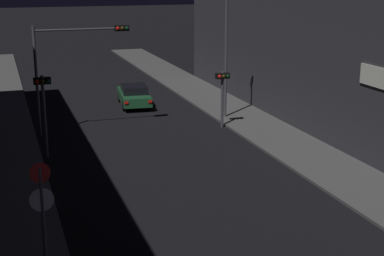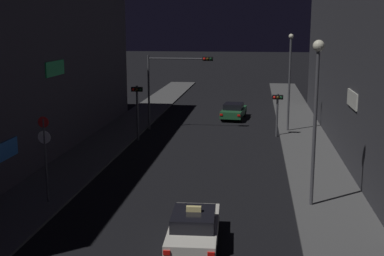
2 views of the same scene
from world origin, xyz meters
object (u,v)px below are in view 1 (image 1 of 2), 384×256
object	(u,v)px
traffic_light_overhead	(71,56)
traffic_light_left_kerb	(43,100)
far_car	(134,95)
traffic_light_right_kerb	(223,87)
street_lamp_far_block	(226,45)
sign_pole_left	(43,224)

from	to	relation	value
traffic_light_overhead	traffic_light_left_kerb	size ratio (longest dim) A/B	1.48
far_car	traffic_light_right_kerb	bearing A→B (deg)	-63.19
traffic_light_right_kerb	traffic_light_overhead	bearing A→B (deg)	169.70
street_lamp_far_block	traffic_light_right_kerb	bearing A→B (deg)	-116.11
street_lamp_far_block	far_car	bearing A→B (deg)	131.25
sign_pole_left	street_lamp_far_block	xyz separation A→B (m)	(12.10, 18.13, 1.90)
sign_pole_left	street_lamp_far_block	world-z (taller)	street_lamp_far_block
traffic_light_left_kerb	street_lamp_far_block	xyz separation A→B (m)	(10.96, 4.47, 1.62)
sign_pole_left	traffic_light_right_kerb	bearing A→B (deg)	55.46
traffic_light_left_kerb	sign_pole_left	world-z (taller)	sign_pole_left
far_car	sign_pole_left	world-z (taller)	sign_pole_left
far_car	street_lamp_far_block	xyz separation A→B (m)	(4.47, -5.09, 3.72)
far_car	traffic_light_right_kerb	xyz separation A→B (m)	(3.53, -6.99, 1.62)
traffic_light_overhead	traffic_light_right_kerb	distance (m)	8.49
traffic_light_left_kerb	traffic_light_right_kerb	world-z (taller)	traffic_light_left_kerb
traffic_light_left_kerb	far_car	bearing A→B (deg)	55.81
far_car	street_lamp_far_block	distance (m)	7.73
far_car	sign_pole_left	distance (m)	24.51
traffic_light_left_kerb	sign_pole_left	bearing A→B (deg)	-94.76
traffic_light_overhead	sign_pole_left	world-z (taller)	traffic_light_overhead
street_lamp_far_block	traffic_light_overhead	bearing A→B (deg)	-177.33
traffic_light_right_kerb	sign_pole_left	world-z (taller)	sign_pole_left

